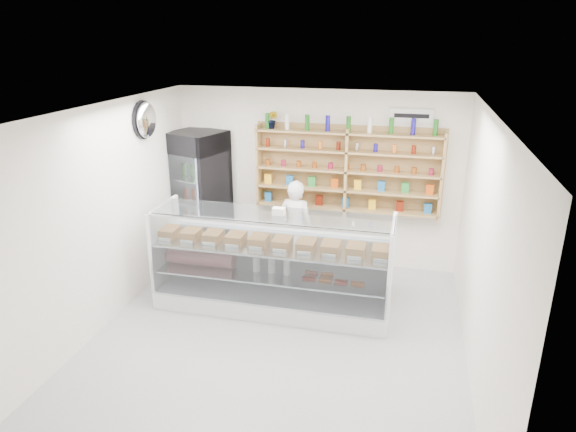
# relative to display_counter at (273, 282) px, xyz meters

# --- Properties ---
(room) EXTENTS (5.00, 5.00, 5.00)m
(room) POSITION_rel_display_counter_xyz_m (0.26, -0.80, 1.03)
(room) COLOR #ADACB1
(room) RESTS_ON ground
(display_counter) EXTENTS (3.18, 0.95, 1.38)m
(display_counter) POSITION_rel_display_counter_xyz_m (0.00, 0.00, 0.00)
(display_counter) COLOR white
(display_counter) RESTS_ON floor
(shop_worker) EXTENTS (0.61, 0.46, 1.51)m
(shop_worker) POSITION_rel_display_counter_xyz_m (0.06, 1.15, 0.38)
(shop_worker) COLOR white
(shop_worker) RESTS_ON floor
(drinks_cooler) EXTENTS (0.97, 0.96, 2.14)m
(drinks_cooler) POSITION_rel_display_counter_xyz_m (-1.59, 1.33, 0.70)
(drinks_cooler) COLOR black
(drinks_cooler) RESTS_ON floor
(wall_shelving) EXTENTS (2.84, 0.28, 1.33)m
(wall_shelving) POSITION_rel_display_counter_xyz_m (0.76, 1.54, 1.22)
(wall_shelving) COLOR tan
(wall_shelving) RESTS_ON back_wall
(potted_plant) EXTENTS (0.17, 0.14, 0.28)m
(potted_plant) POSITION_rel_display_counter_xyz_m (-0.41, 1.54, 1.96)
(potted_plant) COLOR #1E6626
(potted_plant) RESTS_ON wall_shelving
(security_mirror) EXTENTS (0.15, 0.50, 0.50)m
(security_mirror) POSITION_rel_display_counter_xyz_m (-1.91, 0.40, 2.08)
(security_mirror) COLOR silver
(security_mirror) RESTS_ON left_wall
(wall_sign) EXTENTS (0.62, 0.03, 0.20)m
(wall_sign) POSITION_rel_display_counter_xyz_m (1.66, 1.67, 2.08)
(wall_sign) COLOR white
(wall_sign) RESTS_ON back_wall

